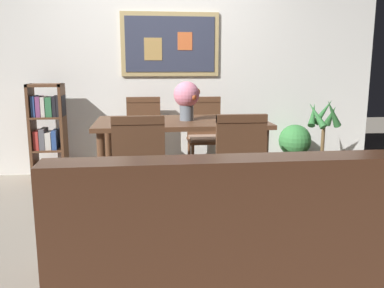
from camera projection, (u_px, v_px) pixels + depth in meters
name	position (u px, v px, depth m)	size (l,w,h in m)	color
ground_plane	(169.00, 215.00, 3.50)	(12.00, 12.00, 0.00)	gray
wall_back_with_painting	(160.00, 62.00, 4.76)	(5.20, 0.14, 2.60)	silver
dining_table	(181.00, 131.00, 3.82)	(1.58, 0.84, 0.76)	brown
dining_chair_far_right	(205.00, 131.00, 4.60)	(0.40, 0.41, 0.91)	brown
dining_chair_near_left	(139.00, 164.00, 3.07)	(0.40, 0.41, 0.91)	brown
dining_chair_near_right	(238.00, 161.00, 3.16)	(0.40, 0.41, 0.91)	brown
dining_chair_far_left	(144.00, 131.00, 4.57)	(0.40, 0.41, 0.91)	brown
leather_couch	(222.00, 240.00, 2.26)	(1.80, 0.84, 0.84)	#472819
bookshelf	(48.00, 133.00, 4.43)	(0.36, 0.28, 1.07)	brown
potted_ivy	(295.00, 144.00, 4.85)	(0.38, 0.38, 0.57)	#B2ADA3
potted_palm	(322.00, 150.00, 4.57)	(0.39, 0.39, 0.92)	brown
flower_vase	(187.00, 97.00, 3.75)	(0.25, 0.24, 0.36)	slate
tv_remote	(228.00, 119.00, 3.84)	(0.11, 0.16, 0.02)	black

